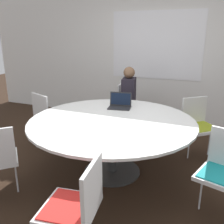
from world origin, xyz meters
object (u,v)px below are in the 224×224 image
at_px(chair_3, 77,202).
at_px(laptop, 120,104).
at_px(chair_0, 127,102).
at_px(person_0, 130,95).
at_px(chair_5, 198,122).
at_px(chair_1, 48,114).

height_order(chair_3, laptop, laptop).
xyz_separation_m(chair_0, person_0, (0.12, -0.22, 0.19)).
distance_m(chair_5, person_0, 1.32).
distance_m(chair_1, laptop, 1.24).
relative_size(chair_0, chair_5, 1.00).
xyz_separation_m(chair_0, chair_5, (1.35, -0.68, 0.00)).
bearing_deg(laptop, chair_3, -89.43).
bearing_deg(chair_5, chair_0, -67.69).
height_order(chair_0, chair_3, same).
xyz_separation_m(chair_3, person_0, (-0.50, 2.75, 0.19)).
relative_size(chair_3, chair_5, 1.00).
height_order(chair_1, person_0, person_0).
distance_m(chair_0, chair_1, 1.52).
height_order(chair_3, chair_5, same).
height_order(chair_5, laptop, laptop).
bearing_deg(chair_1, chair_5, 33.76).
bearing_deg(chair_3, person_0, 2.11).
xyz_separation_m(person_0, laptop, (0.14, -0.86, 0.07)).
relative_size(chair_1, chair_3, 1.00).
relative_size(chair_3, person_0, 0.71).
bearing_deg(laptop, chair_0, 93.48).
xyz_separation_m(chair_1, person_0, (1.06, 0.98, 0.19)).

